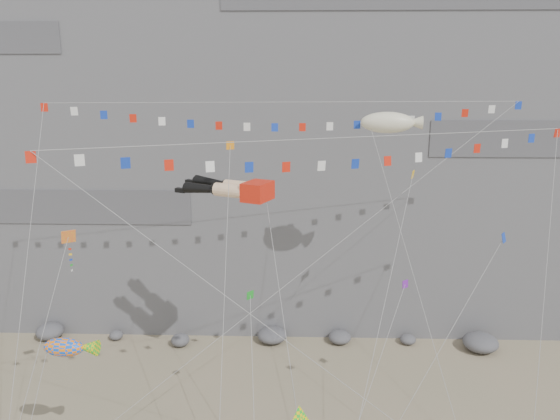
{
  "coord_description": "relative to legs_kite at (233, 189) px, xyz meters",
  "views": [
    {
      "loc": [
        2.04,
        -27.24,
        23.07
      ],
      "look_at": [
        0.94,
        9.0,
        14.09
      ],
      "focal_mm": 35.0,
      "sensor_mm": 36.0,
      "label": 1
    }
  ],
  "objects": [
    {
      "name": "blimp_windsock",
      "position": [
        10.17,
        2.3,
        4.07
      ],
      "size": [
        6.5,
        12.66,
        23.5
      ],
      "color": "beige",
      "rests_on": "ground"
    },
    {
      "name": "small_kite_c",
      "position": [
        1.38,
        -3.66,
        -6.05
      ],
      "size": [
        1.83,
        11.11,
        14.47
      ],
      "color": "#179722",
      "rests_on": "ground"
    },
    {
      "name": "legs_kite",
      "position": [
        0.0,
        0.0,
        0.0
      ],
      "size": [
        9.56,
        16.69,
        21.14
      ],
      "rotation": [
        0.0,
        0.0,
        -0.43
      ],
      "color": "red",
      "rests_on": "ground"
    },
    {
      "name": "fish_windsock",
      "position": [
        -8.63,
        -7.6,
        -7.4
      ],
      "size": [
        4.47,
        3.54,
        9.41
      ],
      "color": "orange",
      "rests_on": "ground"
    },
    {
      "name": "small_kite_b",
      "position": [
        10.77,
        -3.11,
        -5.47
      ],
      "size": [
        6.22,
        9.6,
        14.93
      ],
      "color": "#701BA2",
      "rests_on": "ground"
    },
    {
      "name": "flag_banner_lower",
      "position": [
        6.45,
        -4.97,
        3.86
      ],
      "size": [
        28.48,
        11.4,
        22.73
      ],
      "color": "red",
      "rests_on": "ground"
    },
    {
      "name": "small_kite_a",
      "position": [
        -0.0,
        -0.96,
        2.51
      ],
      "size": [
        1.11,
        12.77,
        22.35
      ],
      "color": "orange",
      "rests_on": "ground"
    },
    {
      "name": "harlequin_kite",
      "position": [
        -9.56,
        -3.54,
        -2.33
      ],
      "size": [
        3.28,
        8.33,
        15.62
      ],
      "color": "#F71B35",
      "rests_on": "ground"
    },
    {
      "name": "talus_boulders",
      "position": [
        2.08,
        9.71,
        -15.3
      ],
      "size": [
        60.0,
        3.0,
        1.2
      ],
      "primitive_type": null,
      "color": "#59585D",
      "rests_on": "ground"
    },
    {
      "name": "small_kite_e",
      "position": [
        15.77,
        -4.65,
        -2.02
      ],
      "size": [
        10.94,
        8.45,
        19.05
      ],
      "color": "#1334AC",
      "rests_on": "ground"
    },
    {
      "name": "small_kite_d",
      "position": [
        11.97,
        2.09,
        0.3
      ],
      "size": [
        7.1,
        16.49,
        23.7
      ],
      "color": "yellow",
      "rests_on": "ground"
    },
    {
      "name": "flag_banner_upper",
      "position": [
        3.56,
        2.52,
        5.39
      ],
      "size": [
        31.68,
        14.52,
        29.23
      ],
      "color": "red",
      "rests_on": "ground"
    },
    {
      "name": "cliff",
      "position": [
        2.08,
        24.71,
        9.1
      ],
      "size": [
        80.0,
        28.0,
        50.0
      ],
      "primitive_type": "cube",
      "color": "slate",
      "rests_on": "ground"
    }
  ]
}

